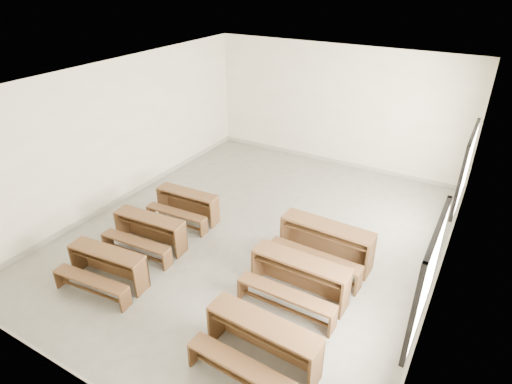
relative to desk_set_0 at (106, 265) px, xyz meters
The scene contains 7 objects.
room 3.50m from the desk_set_0, 58.77° to the left, with size 8.50×8.50×3.20m.
desk_set_0 is the anchor object (origin of this frame).
desk_set_1 1.19m from the desk_set_0, 95.82° to the left, with size 1.52×0.86×0.66m.
desk_set_2 2.40m from the desk_set_0, 93.57° to the left, with size 1.44×0.80×0.63m.
desk_set_3 3.16m from the desk_set_0, ahead, with size 1.68×0.93×0.74m.
desk_set_4 3.29m from the desk_set_0, 23.70° to the left, with size 1.65×0.87×0.74m.
desk_set_5 3.89m from the desk_set_0, 38.97° to the left, with size 1.75×0.95×0.78m.
Camera 1 is at (3.70, -6.38, 4.96)m, focal length 30.00 mm.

